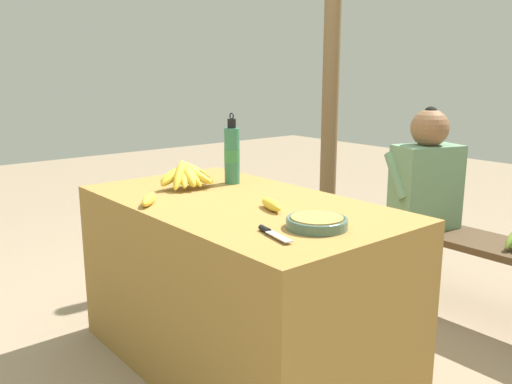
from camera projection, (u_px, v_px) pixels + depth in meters
The scene contains 11 objects.
ground_plane at pixel (240, 362), 2.38m from camera, with size 12.00×12.00×0.00m, color gray.
market_counter at pixel (239, 284), 2.30m from camera, with size 1.40×0.79×0.73m.
banana_bunch_ripe at pixel (187, 174), 2.44m from camera, with size 0.17×0.30×0.14m.
serving_bowl at pixel (317, 222), 1.84m from camera, with size 0.21×0.21×0.04m.
water_bottle at pixel (232, 155), 2.54m from camera, with size 0.07×0.07×0.33m.
loose_banana_front at pixel (149, 200), 2.16m from camera, with size 0.15×0.14×0.04m.
loose_banana_side at pixel (271, 205), 2.08m from camera, with size 0.16×0.09×0.04m.
knife at pixel (270, 232), 1.76m from camera, with size 0.18×0.06×0.02m.
wooden_bench at pixel (430, 239), 2.93m from camera, with size 1.66×0.32×0.43m.
seated_vendor at pixel (420, 190), 2.92m from camera, with size 0.47×0.43×1.07m.
support_post_near at pixel (332, 57), 3.64m from camera, with size 0.11×0.11×2.68m.
Camera 1 is at (1.71, -1.32, 1.26)m, focal length 38.00 mm.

